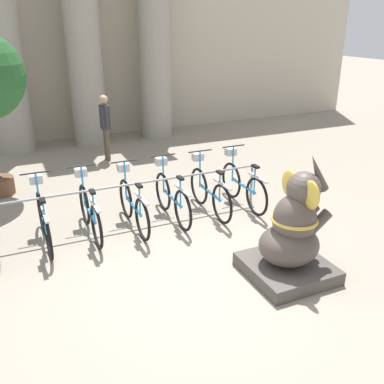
% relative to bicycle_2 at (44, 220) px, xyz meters
% --- Properties ---
extents(ground_plane, '(60.00, 60.00, 0.00)m').
position_rel_bicycle_2_xyz_m(ground_plane, '(1.98, -1.82, -0.43)').
color(ground_plane, gray).
extents(building_facade, '(20.00, 0.20, 6.00)m').
position_rel_bicycle_2_xyz_m(building_facade, '(1.98, 6.78, 2.57)').
color(building_facade, '#BCB29E').
rests_on(building_facade, ground_plane).
extents(column_left, '(1.19, 1.19, 5.16)m').
position_rel_bicycle_2_xyz_m(column_left, '(-0.07, 5.78, 2.20)').
color(column_left, gray).
rests_on(column_left, ground_plane).
extents(column_middle, '(1.19, 1.19, 5.16)m').
position_rel_bicycle_2_xyz_m(column_middle, '(1.98, 5.78, 2.20)').
color(column_middle, gray).
rests_on(column_middle, ground_plane).
extents(column_right, '(1.19, 1.19, 5.16)m').
position_rel_bicycle_2_xyz_m(column_right, '(4.02, 5.78, 2.20)').
color(column_right, gray).
rests_on(column_right, ground_plane).
extents(bike_rack, '(5.78, 0.05, 0.77)m').
position_rel_bicycle_2_xyz_m(bike_rack, '(1.11, 0.13, 0.21)').
color(bike_rack, gray).
rests_on(bike_rack, ground_plane).
extents(bicycle_2, '(0.48, 1.68, 1.10)m').
position_rel_bicycle_2_xyz_m(bicycle_2, '(0.00, 0.00, 0.00)').
color(bicycle_2, black).
rests_on(bicycle_2, ground_plane).
extents(bicycle_3, '(0.48, 1.68, 1.10)m').
position_rel_bicycle_2_xyz_m(bicycle_3, '(0.74, 0.04, 0.00)').
color(bicycle_3, black).
rests_on(bicycle_3, ground_plane).
extents(bicycle_4, '(0.48, 1.68, 1.10)m').
position_rel_bicycle_2_xyz_m(bicycle_4, '(1.48, -0.00, 0.00)').
color(bicycle_4, black).
rests_on(bicycle_4, ground_plane).
extents(bicycle_5, '(0.48, 1.68, 1.10)m').
position_rel_bicycle_2_xyz_m(bicycle_5, '(2.22, 0.05, 0.00)').
color(bicycle_5, black).
rests_on(bicycle_5, ground_plane).
extents(bicycle_6, '(0.48, 1.68, 1.10)m').
position_rel_bicycle_2_xyz_m(bicycle_6, '(2.96, 0.02, 0.00)').
color(bicycle_6, black).
rests_on(bicycle_6, ground_plane).
extents(bicycle_7, '(0.48, 1.68, 1.10)m').
position_rel_bicycle_2_xyz_m(bicycle_7, '(3.70, 0.05, 0.00)').
color(bicycle_7, black).
rests_on(bicycle_7, ground_plane).
extents(elephant_statue, '(1.13, 1.13, 1.79)m').
position_rel_bicycle_2_xyz_m(elephant_statue, '(3.05, -2.36, 0.17)').
color(elephant_statue, '#4C4742').
rests_on(elephant_statue, ground_plane).
extents(person_pedestrian, '(0.22, 0.47, 1.66)m').
position_rel_bicycle_2_xyz_m(person_pedestrian, '(2.02, 4.04, 0.56)').
color(person_pedestrian, brown).
rests_on(person_pedestrian, ground_plane).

